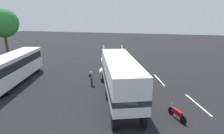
{
  "coord_description": "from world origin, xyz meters",
  "views": [
    {
      "loc": [
        -23.18,
        -5.68,
        8.02
      ],
      "look_at": [
        -0.75,
        -0.36,
        1.6
      ],
      "focal_mm": 30.45,
      "sensor_mm": 36.0,
      "label": 1
    }
  ],
  "objects_px": {
    "semi_truck": "(118,73)",
    "parked_bus": "(14,66)",
    "person_bystander": "(91,77)",
    "tree_left": "(3,23)",
    "motorcycle": "(177,113)"
  },
  "relations": [
    {
      "from": "semi_truck",
      "to": "motorcycle",
      "type": "xyz_separation_m",
      "value": [
        -2.97,
        -5.34,
        -2.04
      ]
    },
    {
      "from": "parked_bus",
      "to": "person_bystander",
      "type": "bearing_deg",
      "value": -82.04
    },
    {
      "from": "semi_truck",
      "to": "tree_left",
      "type": "relative_size",
      "value": 1.56
    },
    {
      "from": "semi_truck",
      "to": "person_bystander",
      "type": "bearing_deg",
      "value": 53.74
    },
    {
      "from": "person_bystander",
      "to": "motorcycle",
      "type": "distance_m",
      "value": 10.79
    },
    {
      "from": "semi_truck",
      "to": "motorcycle",
      "type": "height_order",
      "value": "semi_truck"
    },
    {
      "from": "parked_bus",
      "to": "tree_left",
      "type": "xyz_separation_m",
      "value": [
        8.82,
        8.7,
        4.54
      ]
    },
    {
      "from": "semi_truck",
      "to": "parked_bus",
      "type": "bearing_deg",
      "value": 83.55
    },
    {
      "from": "person_bystander",
      "to": "tree_left",
      "type": "xyz_separation_m",
      "value": [
        7.53,
        17.99,
        5.71
      ]
    },
    {
      "from": "person_bystander",
      "to": "tree_left",
      "type": "distance_m",
      "value": 20.32
    },
    {
      "from": "motorcycle",
      "to": "person_bystander",
      "type": "bearing_deg",
      "value": 57.83
    },
    {
      "from": "person_bystander",
      "to": "parked_bus",
      "type": "bearing_deg",
      "value": 97.96
    },
    {
      "from": "parked_bus",
      "to": "motorcycle",
      "type": "distance_m",
      "value": 19.02
    },
    {
      "from": "motorcycle",
      "to": "parked_bus",
      "type": "bearing_deg",
      "value": 76.44
    },
    {
      "from": "tree_left",
      "to": "parked_bus",
      "type": "bearing_deg",
      "value": -135.41
    }
  ]
}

